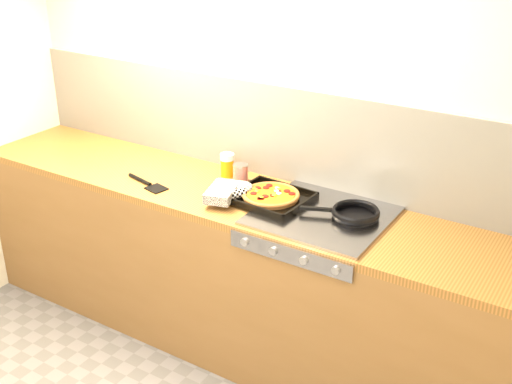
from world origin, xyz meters
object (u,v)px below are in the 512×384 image
Objects in this scene: frying_pan at (354,213)px; pizza_on_tray at (258,194)px; juice_glass at (227,165)px; tomato_can at (240,174)px.

pizza_on_tray is at bearing -171.89° from frying_pan.
pizza_on_tray is at bearing -31.24° from juice_glass.
tomato_can is 0.13m from juice_glass.
pizza_on_tray is 0.36m from juice_glass.
tomato_can is (-0.19, 0.13, 0.01)m from pizza_on_tray.
frying_pan is 0.80m from juice_glass.
tomato_can is 0.89× the size of juice_glass.
juice_glass reaches higher than frying_pan.
frying_pan is at bearing -5.42° from tomato_can.
tomato_can reaches higher than pizza_on_tray.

